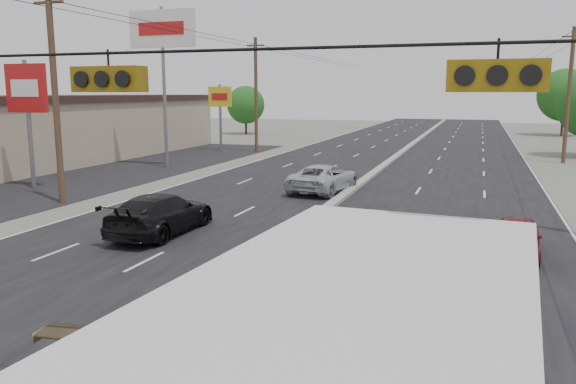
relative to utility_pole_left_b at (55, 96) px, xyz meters
name	(u,v)px	position (x,y,z in m)	size (l,w,h in m)	color
road_surface	(375,173)	(12.50, 15.00, -5.11)	(20.00, 160.00, 0.02)	black
center_median	(375,172)	(12.50, 15.00, -5.01)	(0.50, 160.00, 0.20)	gray
strip_mall	(4,134)	(-13.50, 10.00, -2.81)	(12.00, 42.00, 4.60)	tan
parking_lot	(111,172)	(-4.50, 10.00, -5.11)	(10.00, 42.00, 0.02)	black
utility_pole_left_b	(55,96)	(0.00, 0.00, 0.00)	(1.60, 0.30, 10.00)	#422D1E
utility_pole_left_c	(256,94)	(0.00, 25.00, 0.00)	(1.60, 0.30, 10.00)	#422D1E
utility_pole_right_c	(569,95)	(25.00, 25.00, 0.00)	(1.60, 0.30, 10.00)	#422D1E
traffic_signals	(103,76)	(13.90, -15.00, 0.39)	(25.00, 0.30, 0.54)	black
pole_sign_mid	(27,95)	(-4.50, 3.00, 0.01)	(2.60, 0.25, 7.00)	slate
pole_sign_billboard	(162,39)	(-2.00, 13.00, 3.76)	(5.00, 0.25, 11.00)	slate
pole_sign_far	(220,102)	(-3.50, 25.00, -0.70)	(2.20, 0.25, 6.00)	slate
tree_left_far	(246,105)	(-9.50, 45.00, -1.39)	(4.80, 4.80, 6.12)	#382619
tree_right_far	(565,95)	(28.50, 55.00, -0.15)	(6.40, 6.40, 8.16)	#382619
red_sedan	(250,291)	(13.90, -9.88, -4.49)	(1.31, 3.77, 1.24)	#AC150A
queue_car_a	(306,240)	(13.90, -5.28, -4.40)	(1.67, 4.14, 1.41)	black
queue_car_b	(467,266)	(18.75, -6.55, -4.39)	(1.53, 4.38, 1.44)	white
queue_car_e	(516,238)	(20.20, -2.51, -4.49)	(1.46, 3.62, 1.23)	maroon
oncoming_near	(161,214)	(7.69, -3.66, -4.34)	(2.14, 5.27, 1.53)	black
oncoming_far	(324,178)	(11.10, 7.13, -4.37)	(2.44, 5.29, 1.47)	#B4B8BC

